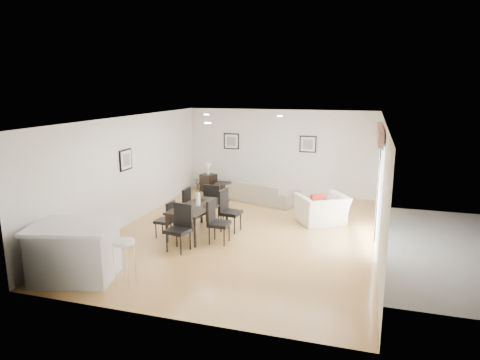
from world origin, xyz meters
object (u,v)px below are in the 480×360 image
(dining_chair_wnear, at_px, (167,217))
(dining_chair_foot, at_px, (213,201))
(coffee_table, at_px, (229,189))
(dining_chair_head, at_px, (180,225))
(sofa, at_px, (262,192))
(dining_chair_wfar, at_px, (183,205))
(kitchen_island, at_px, (75,251))
(bar_stool, at_px, (124,247))
(side_table, at_px, (208,183))
(armchair, at_px, (322,209))
(dining_chair_enear, at_px, (216,219))
(dining_chair_efar, at_px, (228,208))
(dining_table, at_px, (198,208))

(dining_chair_wnear, distance_m, dining_chair_foot, 1.56)
(coffee_table, bearing_deg, dining_chair_head, -85.95)
(sofa, distance_m, dining_chair_wfar, 3.08)
(sofa, relative_size, kitchen_island, 1.28)
(kitchen_island, height_order, bar_stool, kitchen_island)
(dining_chair_wfar, height_order, side_table, dining_chair_wfar)
(armchair, bearing_deg, dining_chair_wfar, -12.50)
(armchair, relative_size, dining_chair_head, 1.14)
(sofa, height_order, dining_chair_enear, dining_chair_enear)
(sofa, bearing_deg, dining_chair_head, 99.80)
(side_table, relative_size, kitchen_island, 0.33)
(dining_chair_efar, bearing_deg, coffee_table, 25.01)
(kitchen_island, bearing_deg, dining_chair_foot, 58.04)
(dining_chair_wnear, bearing_deg, dining_chair_head, 46.95)
(sofa, distance_m, bar_stool, 6.13)
(armchair, distance_m, side_table, 4.64)
(sofa, height_order, dining_chair_foot, dining_chair_foot)
(dining_chair_head, bearing_deg, bar_stool, -86.43)
(dining_chair_wnear, height_order, dining_chair_wfar, dining_chair_wfar)
(sofa, relative_size, dining_table, 1.23)
(sofa, bearing_deg, coffee_table, -6.94)
(sofa, xyz_separation_m, dining_table, (-0.75, -3.19, 0.31))
(armchair, distance_m, dining_chair_head, 3.77)
(dining_chair_foot, height_order, bar_stool, dining_chair_foot)
(dining_chair_efar, bearing_deg, dining_chair_head, 165.97)
(dining_chair_foot, bearing_deg, bar_stool, 88.77)
(dining_chair_enear, bearing_deg, dining_chair_head, 137.26)
(armchair, height_order, dining_table, armchair)
(coffee_table, distance_m, bar_stool, 6.71)
(coffee_table, distance_m, side_table, 0.81)
(dining_chair_wfar, distance_m, dining_chair_head, 1.56)
(side_table, xyz_separation_m, kitchen_island, (0.07, -6.89, 0.23))
(dining_chair_enear, height_order, kitchen_island, kitchen_island)
(dining_chair_efar, relative_size, bar_stool, 1.21)
(dining_chair_head, bearing_deg, kitchen_island, -113.54)
(dining_chair_foot, relative_size, side_table, 1.73)
(kitchen_island, bearing_deg, dining_chair_head, 41.50)
(dining_chair_wnear, xyz_separation_m, dining_chair_efar, (1.17, 0.85, 0.09))
(dining_chair_wfar, distance_m, coffee_table, 3.42)
(dining_chair_efar, distance_m, kitchen_island, 3.75)
(kitchen_island, bearing_deg, bar_stool, -14.61)
(dining_table, xyz_separation_m, dining_chair_efar, (0.58, 0.43, -0.06))
(dining_chair_foot, bearing_deg, dining_chair_head, 92.22)
(side_table, bearing_deg, bar_stool, -81.02)
(armchair, relative_size, dining_chair_efar, 1.12)
(dining_chair_wfar, height_order, dining_chair_head, dining_chair_head)
(dining_table, height_order, dining_chair_foot, dining_chair_foot)
(side_table, bearing_deg, kitchen_island, -89.38)
(dining_chair_head, bearing_deg, dining_table, 101.21)
(dining_chair_wfar, bearing_deg, coffee_table, 177.97)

